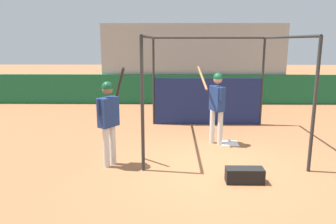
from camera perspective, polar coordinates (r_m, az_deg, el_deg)
name	(u,v)px	position (r m, az deg, el deg)	size (l,w,h in m)	color
ground_plane	(213,167)	(6.99, 7.92, -9.54)	(60.00, 60.00, 0.00)	#935B38
outfield_wall	(193,89)	(13.65, 4.45, 3.96)	(24.00, 0.12, 1.23)	#196038
bleacher_section	(191,61)	(15.59, 4.05, 8.82)	(7.60, 4.00, 3.31)	#9E9E99
batting_cage	(210,89)	(9.56, 7.34, 3.96)	(3.42, 3.87, 2.71)	#282828
home_plate	(229,143)	(8.59, 10.62, -5.38)	(0.44, 0.44, 0.02)	white
player_batter	(217,101)	(8.27, 8.45, 1.84)	(0.67, 0.74, 1.95)	silver
player_waiting	(109,115)	(6.83, -10.30, -0.60)	(0.58, 0.78, 2.07)	silver
equipment_bag	(245,175)	(6.35, 13.19, -10.68)	(0.70, 0.28, 0.28)	black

